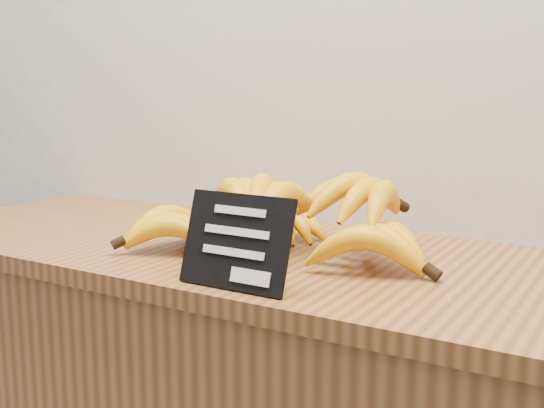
{
  "coord_description": "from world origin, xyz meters",
  "views": [
    {
      "loc": [
        0.57,
        1.76,
        1.22
      ],
      "look_at": [
        0.01,
        2.7,
        1.02
      ],
      "focal_mm": 45.0,
      "sensor_mm": 36.0,
      "label": 1
    }
  ],
  "objects": [
    {
      "name": "counter_top",
      "position": [
        0.01,
        2.75,
        0.92
      ],
      "size": [
        1.53,
        0.54,
        0.03
      ],
      "primitive_type": "cube",
      "color": "#925C2D",
      "rests_on": "counter"
    },
    {
      "name": "chalkboard_sign",
      "position": [
        0.05,
        2.53,
        1.0
      ],
      "size": [
        0.17,
        0.05,
        0.13
      ],
      "primitive_type": "cube",
      "rotation": [
        -0.32,
        0.0,
        0.0
      ],
      "color": "black",
      "rests_on": "counter_top"
    },
    {
      "name": "banana_pile",
      "position": [
        0.01,
        2.74,
        0.99
      ],
      "size": [
        0.57,
        0.36,
        0.13
      ],
      "color": "#F3B609",
      "rests_on": "counter_top"
    }
  ]
}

